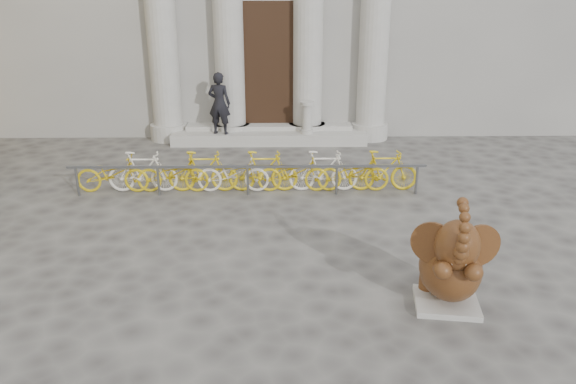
{
  "coord_description": "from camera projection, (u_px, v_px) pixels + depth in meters",
  "views": [
    {
      "loc": [
        0.33,
        -7.66,
        4.76
      ],
      "look_at": [
        0.47,
        2.03,
        1.1
      ],
      "focal_mm": 35.0,
      "sensor_mm": 36.0,
      "label": 1
    }
  ],
  "objects": [
    {
      "name": "pedestrian",
      "position": [
        219.0,
        103.0,
        16.87
      ],
      "size": [
        0.76,
        0.58,
        1.87
      ],
      "primitive_type": "imported",
      "rotation": [
        0.0,
        0.0,
        2.92
      ],
      "color": "black",
      "rests_on": "entrance_steps"
    },
    {
      "name": "elephant_statue",
      "position": [
        451.0,
        266.0,
        8.5
      ],
      "size": [
        1.28,
        1.49,
        1.93
      ],
      "rotation": [
        0.0,
        0.0,
        -0.14
      ],
      "color": "#A8A59E",
      "rests_on": "ground"
    },
    {
      "name": "ground",
      "position": [
        260.0,
        303.0,
        8.85
      ],
      "size": [
        80.0,
        80.0,
        0.0
      ],
      "primitive_type": "plane",
      "color": "#474442",
      "rests_on": "ground"
    },
    {
      "name": "balustrade_post",
      "position": [
        307.0,
        119.0,
        17.09
      ],
      "size": [
        0.4,
        0.4,
        0.98
      ],
      "color": "#A8A59E",
      "rests_on": "entrance_steps"
    },
    {
      "name": "bike_rack",
      "position": [
        247.0,
        171.0,
        13.36
      ],
      "size": [
        8.38,
        0.53,
        1.0
      ],
      "color": "slate",
      "rests_on": "ground"
    },
    {
      "name": "entrance_steps",
      "position": [
        269.0,
        136.0,
        17.57
      ],
      "size": [
        6.0,
        1.2,
        0.36
      ],
      "primitive_type": "cube",
      "color": "#A8A59E",
      "rests_on": "ground"
    }
  ]
}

